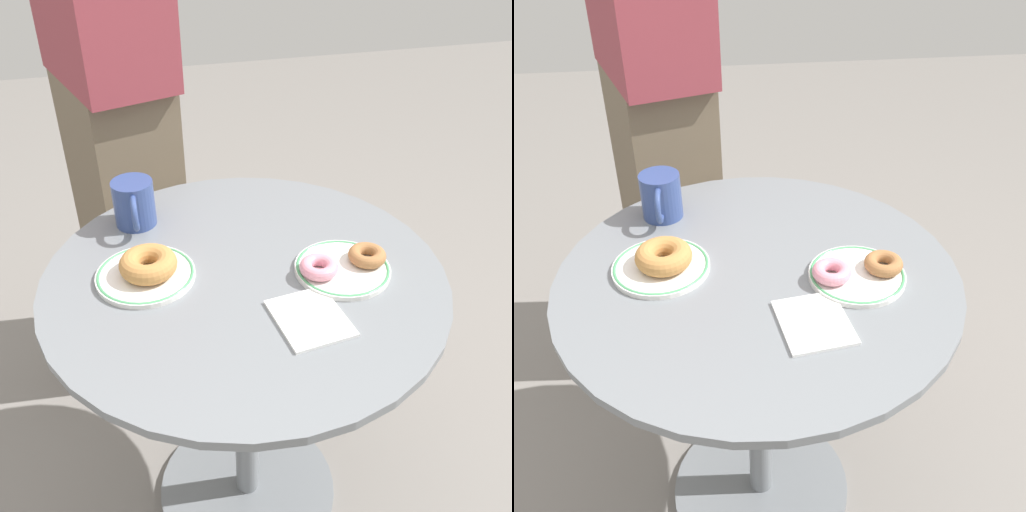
# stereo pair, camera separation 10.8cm
# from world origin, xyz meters

# --- Properties ---
(ground_plane) EXTENTS (7.00, 7.00, 0.02)m
(ground_plane) POSITION_xyz_m (0.00, 0.00, -0.01)
(ground_plane) COLOR gray
(cafe_table) EXTENTS (0.76, 0.76, 0.71)m
(cafe_table) POSITION_xyz_m (0.00, 0.00, 0.47)
(cafe_table) COLOR slate
(cafe_table) RESTS_ON ground
(plate_left) EXTENTS (0.19, 0.19, 0.01)m
(plate_left) POSITION_xyz_m (-0.18, 0.03, 0.72)
(plate_left) COLOR white
(plate_left) RESTS_ON cafe_table
(plate_right) EXTENTS (0.18, 0.18, 0.01)m
(plate_right) POSITION_xyz_m (0.18, -0.04, 0.72)
(plate_right) COLOR white
(plate_right) RESTS_ON cafe_table
(donut_old_fashioned) EXTENTS (0.15, 0.15, 0.04)m
(donut_old_fashioned) POSITION_xyz_m (-0.17, 0.03, 0.74)
(donut_old_fashioned) COLOR #BC7F42
(donut_old_fashioned) RESTS_ON plate_left
(donut_cinnamon) EXTENTS (0.10, 0.10, 0.02)m
(donut_cinnamon) POSITION_xyz_m (0.23, -0.03, 0.73)
(donut_cinnamon) COLOR #A36B3D
(donut_cinnamon) RESTS_ON plate_right
(donut_pink_frosted) EXTENTS (0.09, 0.09, 0.02)m
(donut_pink_frosted) POSITION_xyz_m (0.13, -0.05, 0.73)
(donut_pink_frosted) COLOR pink
(donut_pink_frosted) RESTS_ON plate_right
(paper_napkin) EXTENTS (0.13, 0.15, 0.01)m
(paper_napkin) POSITION_xyz_m (0.08, -0.15, 0.71)
(paper_napkin) COLOR white
(paper_napkin) RESTS_ON cafe_table
(coffee_mug) EXTENTS (0.09, 0.13, 0.10)m
(coffee_mug) POSITION_xyz_m (-0.18, 0.22, 0.76)
(coffee_mug) COLOR #334784
(coffee_mug) RESTS_ON cafe_table
(person_figure) EXTENTS (0.33, 0.43, 1.73)m
(person_figure) POSITION_xyz_m (-0.20, 0.61, 0.86)
(person_figure) COLOR brown
(person_figure) RESTS_ON ground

